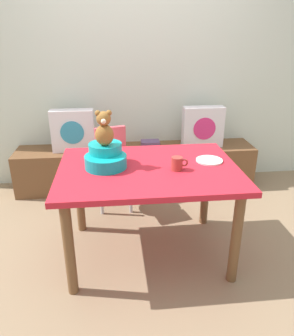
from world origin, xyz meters
The scene contains 13 objects.
ground_plane centered at (0.00, 0.00, 0.00)m, with size 8.00×8.00×0.00m, color #8C7256.
back_wall centered at (0.00, 1.49, 1.30)m, with size 4.40×0.10×2.60m, color silver.
window_bench centered at (0.00, 1.22, 0.23)m, with size 2.60×0.44×0.46m, color brown.
pillow_floral_left centered at (-0.66, 1.20, 0.68)m, with size 0.44×0.15×0.44m.
pillow_floral_right centered at (0.73, 1.20, 0.68)m, with size 0.44×0.15×0.44m.
book_stack centered at (0.15, 1.22, 0.50)m, with size 0.20×0.14×0.07m, color #61466E.
dining_table centered at (0.00, 0.00, 0.64)m, with size 1.29×0.94×0.74m.
highchair centered at (-0.24, 0.78, 0.52)m, with size 0.40×0.50×0.79m.
infant_seat_teal centered at (-0.30, 0.05, 0.81)m, with size 0.30×0.33×0.16m.
teddy_bear centered at (-0.30, 0.05, 1.02)m, with size 0.13×0.12×0.25m.
ketchup_bottle centered at (-0.31, 0.28, 0.83)m, with size 0.07×0.07×0.18m.
coffee_mug centered at (0.20, -0.07, 0.79)m, with size 0.12×0.08×0.09m.
dinner_plate_near centered at (0.47, 0.07, 0.75)m, with size 0.20×0.20×0.01m, color white.
Camera 1 is at (-0.24, -2.14, 1.64)m, focal length 34.72 mm.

